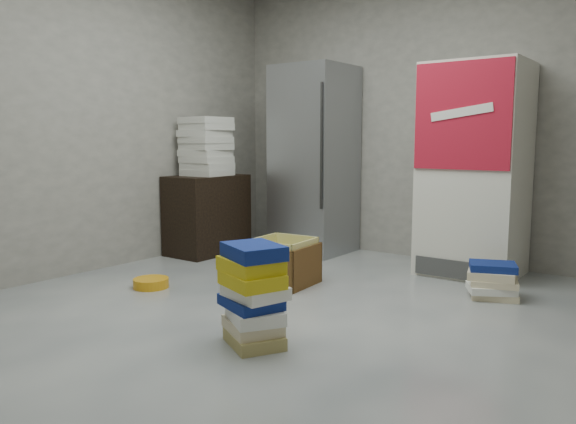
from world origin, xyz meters
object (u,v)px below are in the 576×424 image
(steel_fridge, at_px, (314,160))
(phonebook_stack_main, at_px, (253,295))
(coke_cooler, at_px, (474,170))
(cardboard_box, at_px, (283,265))
(wood_shelf, at_px, (207,214))

(steel_fridge, distance_m, phonebook_stack_main, 2.82)
(steel_fridge, relative_size, coke_cooler, 1.06)
(cardboard_box, bearing_deg, coke_cooler, 44.64)
(coke_cooler, distance_m, phonebook_stack_main, 2.56)
(phonebook_stack_main, relative_size, cardboard_box, 1.17)
(coke_cooler, bearing_deg, phonebook_stack_main, -99.57)
(wood_shelf, relative_size, cardboard_box, 1.61)
(wood_shelf, height_order, phonebook_stack_main, wood_shelf)
(coke_cooler, xyz_separation_m, wood_shelf, (-2.48, -0.72, -0.50))
(steel_fridge, bearing_deg, coke_cooler, -0.18)
(wood_shelf, bearing_deg, cardboard_box, -21.23)
(steel_fridge, height_order, phonebook_stack_main, steel_fridge)
(cardboard_box, bearing_deg, steel_fridge, 109.20)
(phonebook_stack_main, xyz_separation_m, cardboard_box, (-0.68, 1.18, -0.14))
(coke_cooler, height_order, wood_shelf, coke_cooler)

